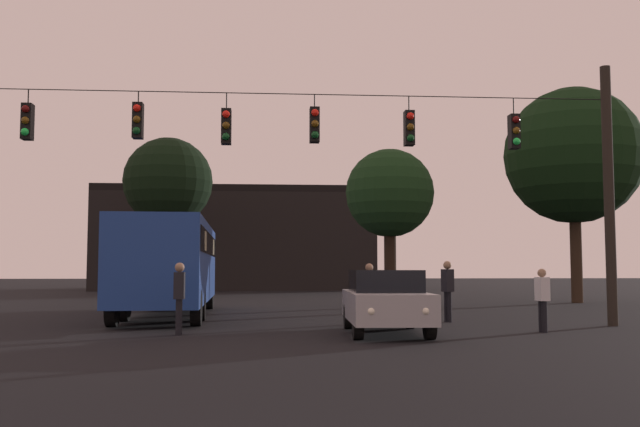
# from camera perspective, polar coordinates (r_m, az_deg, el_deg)

# --- Properties ---
(ground_plane) EXTENTS (168.00, 168.00, 0.00)m
(ground_plane) POSITION_cam_1_polar(r_m,az_deg,el_deg) (28.78, -3.83, -7.54)
(ground_plane) COLOR black
(ground_plane) RESTS_ON ground
(overhead_signal_span) EXTENTS (18.61, 0.44, 7.19)m
(overhead_signal_span) POSITION_cam_1_polar(r_m,az_deg,el_deg) (18.96, -3.60, 3.69)
(overhead_signal_span) COLOR black
(overhead_signal_span) RESTS_ON ground
(city_bus) EXTENTS (2.92, 11.08, 3.00)m
(city_bus) POSITION_cam_1_polar(r_m,az_deg,el_deg) (23.90, -11.91, -3.61)
(city_bus) COLOR navy
(city_bus) RESTS_ON ground
(car_near_right) EXTENTS (1.97, 4.40, 1.52)m
(car_near_right) POSITION_cam_1_polar(r_m,az_deg,el_deg) (17.23, 5.27, -6.96)
(car_near_right) COLOR #99999E
(car_near_right) RESTS_ON ground
(pedestrian_crossing_left) EXTENTS (0.29, 0.39, 1.70)m
(pedestrian_crossing_left) POSITION_cam_1_polar(r_m,az_deg,el_deg) (20.35, 3.99, -6.10)
(pedestrian_crossing_left) COLOR black
(pedestrian_crossing_left) RESTS_ON ground
(pedestrian_crossing_center) EXTENTS (0.25, 0.37, 1.70)m
(pedestrian_crossing_center) POSITION_cam_1_polar(r_m,az_deg,el_deg) (17.12, -11.24, -6.35)
(pedestrian_crossing_center) COLOR black
(pedestrian_crossing_center) RESTS_ON ground
(pedestrian_crossing_right) EXTENTS (0.27, 0.38, 1.55)m
(pedestrian_crossing_right) POSITION_cam_1_polar(r_m,az_deg,el_deg) (18.31, 17.44, -6.40)
(pedestrian_crossing_right) COLOR black
(pedestrian_crossing_right) RESTS_ON ground
(pedestrian_near_bus) EXTENTS (0.33, 0.41, 1.78)m
(pedestrian_near_bus) POSITION_cam_1_polar(r_m,az_deg,el_deg) (21.17, 10.22, -5.85)
(pedestrian_near_bus) COLOR black
(pedestrian_near_bus) RESTS_ON ground
(corner_building) EXTENTS (20.06, 9.93, 7.46)m
(corner_building) POSITION_cam_1_polar(r_m,az_deg,el_deg) (54.63, -6.64, -2.14)
(corner_building) COLOR black
(corner_building) RESTS_ON ground
(tree_left_silhouette) EXTENTS (3.65, 3.65, 6.50)m
(tree_left_silhouette) POSITION_cam_1_polar(r_m,az_deg,el_deg) (29.42, 5.62, 1.56)
(tree_left_silhouette) COLOR black
(tree_left_silhouette) RESTS_ON ground
(tree_behind_building) EXTENTS (6.31, 6.31, 9.95)m
(tree_behind_building) POSITION_cam_1_polar(r_m,az_deg,el_deg) (35.01, 19.69, 4.38)
(tree_behind_building) COLOR #2D2116
(tree_behind_building) RESTS_ON ground
(tree_right_far) EXTENTS (5.21, 5.21, 9.25)m
(tree_right_far) POSITION_cam_1_polar(r_m,az_deg,el_deg) (42.64, -12.11, 2.47)
(tree_right_far) COLOR black
(tree_right_far) RESTS_ON ground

